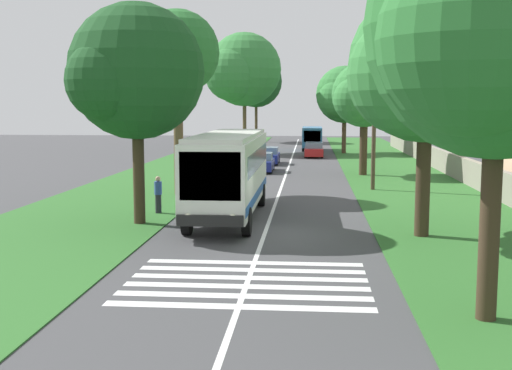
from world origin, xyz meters
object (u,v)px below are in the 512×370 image
(roadside_tree_left_3, at_px, (242,71))
(roadside_tree_right_3, at_px, (490,34))
(trailing_minibus_0, at_px, (312,136))
(pedestrian, at_px, (158,194))
(trailing_car_0, at_px, (261,163))
(roadside_tree_right_1, at_px, (421,70))
(roadside_tree_left_2, at_px, (176,55))
(roadside_tree_right_2, at_px, (343,96))
(trailing_car_1, at_px, (268,156))
(roadside_tree_left_0, at_px, (135,75))
(roadside_tree_left_1, at_px, (256,83))
(utility_pole, at_px, (374,110))
(trailing_car_2, at_px, (314,150))
(coach_bus, at_px, (229,169))
(roadside_tree_right_0, at_px, (362,97))

(roadside_tree_left_3, height_order, roadside_tree_right_3, roadside_tree_left_3)
(trailing_minibus_0, distance_m, pedestrian, 42.94)
(trailing_minibus_0, bearing_deg, trailing_car_0, 170.63)
(roadside_tree_right_1, bearing_deg, roadside_tree_left_2, 46.68)
(roadside_tree_left_3, height_order, roadside_tree_right_2, roadside_tree_left_3)
(trailing_car_1, height_order, roadside_tree_right_1, roadside_tree_right_1)
(roadside_tree_left_0, bearing_deg, roadside_tree_left_3, -0.21)
(roadside_tree_right_2, bearing_deg, roadside_tree_right_1, -179.00)
(roadside_tree_left_2, bearing_deg, trailing_car_0, -16.19)
(trailing_car_0, height_order, roadside_tree_left_1, roadside_tree_left_1)
(trailing_minibus_0, bearing_deg, roadside_tree_left_3, 121.72)
(roadside_tree_right_1, relative_size, utility_pole, 1.04)
(roadside_tree_left_0, height_order, roadside_tree_left_1, roadside_tree_left_1)
(roadside_tree_left_0, relative_size, utility_pole, 1.02)
(trailing_car_2, bearing_deg, roadside_tree_left_2, 164.03)
(trailing_minibus_0, relative_size, roadside_tree_left_1, 0.52)
(coach_bus, relative_size, roadside_tree_right_3, 1.16)
(trailing_minibus_0, relative_size, roadside_tree_left_3, 0.49)
(trailing_car_0, height_order, trailing_car_1, same)
(trailing_car_2, xyz_separation_m, roadside_tree_right_0, (-15.95, -3.26, 4.84))
(roadside_tree_left_1, xyz_separation_m, roadside_tree_right_3, (-72.34, -11.30, -1.36))
(trailing_minibus_0, distance_m, roadside_tree_right_1, 47.02)
(roadside_tree_right_2, bearing_deg, roadside_tree_left_3, 91.43)
(roadside_tree_left_0, bearing_deg, roadside_tree_right_3, -135.86)
(roadside_tree_left_1, height_order, roadside_tree_right_3, roadside_tree_left_1)
(trailing_car_0, xyz_separation_m, trailing_car_1, (6.42, -0.11, 0.00))
(coach_bus, relative_size, roadside_tree_left_3, 0.91)
(pedestrian, bearing_deg, trailing_car_1, -7.52)
(trailing_car_0, bearing_deg, roadside_tree_left_1, 5.47)
(coach_bus, bearing_deg, trailing_car_0, 0.28)
(trailing_car_0, bearing_deg, roadside_tree_right_0, -104.58)
(trailing_car_1, relative_size, trailing_minibus_0, 0.72)
(roadside_tree_left_0, distance_m, pedestrian, 5.83)
(trailing_car_0, distance_m, roadside_tree_left_2, 15.04)
(roadside_tree_left_1, distance_m, roadside_tree_right_1, 63.74)
(roadside_tree_right_2, xyz_separation_m, pedestrian, (-38.13, 10.19, -4.95))
(roadside_tree_left_2, bearing_deg, roadside_tree_right_1, -133.32)
(trailing_car_1, relative_size, roadside_tree_right_3, 0.45)
(trailing_car_2, distance_m, roadside_tree_left_0, 36.98)
(roadside_tree_left_2, bearing_deg, trailing_car_1, -11.25)
(trailing_car_1, distance_m, roadside_tree_left_1, 33.76)
(roadside_tree_right_1, xyz_separation_m, roadside_tree_right_2, (42.42, 0.74, -0.36))
(coach_bus, bearing_deg, trailing_car_1, -0.01)
(trailing_car_2, height_order, utility_pole, utility_pole)
(roadside_tree_right_3, bearing_deg, roadside_tree_right_1, -0.63)
(roadside_tree_right_0, distance_m, roadside_tree_right_1, 21.65)
(roadside_tree_right_2, height_order, roadside_tree_right_3, roadside_tree_right_3)
(roadside_tree_right_0, xyz_separation_m, roadside_tree_right_3, (-31.28, -0.31, 1.00))
(utility_pole, bearing_deg, roadside_tree_left_1, 12.64)
(roadside_tree_left_0, height_order, roadside_tree_right_0, roadside_tree_left_0)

